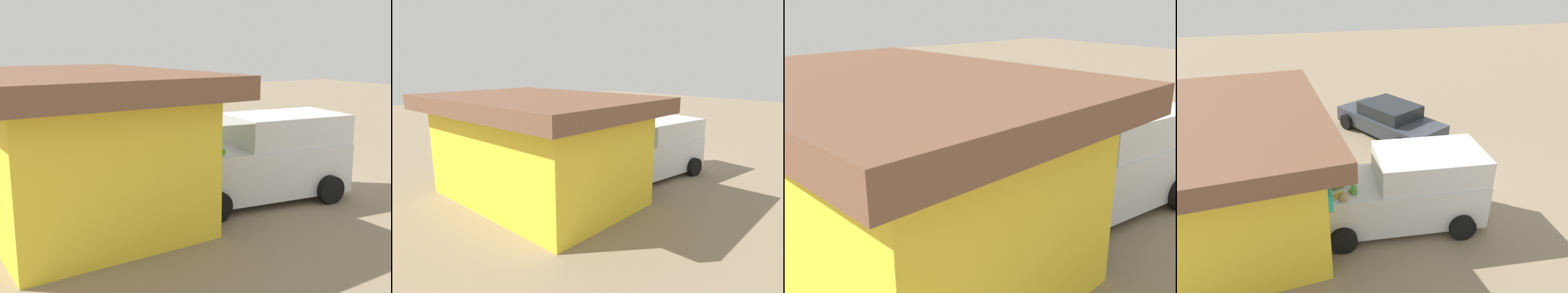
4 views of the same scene
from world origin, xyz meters
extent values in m
plane|color=gray|center=(0.00, 0.00, 0.00)|extent=(60.00, 60.00, 0.00)
cube|color=yellow|center=(-0.16, 5.17, 1.31)|extent=(5.87, 4.15, 2.61)
cube|color=#2DB7B2|center=(0.00, 3.27, 1.83)|extent=(5.29, 0.57, 0.36)
cube|color=black|center=(-1.00, 3.22, 1.00)|extent=(0.90, 0.14, 2.00)
cube|color=white|center=(1.22, 3.40, 2.09)|extent=(1.50, 0.19, 0.60)
cube|color=brown|center=(-0.16, 5.17, 2.83)|extent=(6.88, 5.16, 0.43)
cube|color=silver|center=(-1.17, 1.22, 0.74)|extent=(2.03, 4.39, 1.12)
cube|color=silver|center=(-1.22, 0.41, 1.64)|extent=(1.85, 2.76, 0.69)
cube|color=black|center=(-1.31, -0.86, 1.61)|extent=(1.48, 0.18, 0.52)
cube|color=silver|center=(-1.01, 3.54, 2.51)|extent=(1.59, 0.53, 1.06)
ellipsoid|color=silver|center=(-0.98, 2.50, 1.51)|extent=(0.51, 0.42, 0.42)
ellipsoid|color=silver|center=(-0.79, 2.52, 1.49)|extent=(0.46, 0.39, 0.39)
cylinder|color=#669B36|center=(-1.26, 2.71, 1.36)|extent=(0.24, 0.31, 0.13)
cylinder|color=#539537|center=(-0.84, 2.75, 1.37)|extent=(0.29, 0.26, 0.15)
cylinder|color=#569739|center=(-1.52, 2.37, 1.36)|extent=(0.27, 0.15, 0.13)
cylinder|color=#5F9D30|center=(-1.46, 2.41, 1.35)|extent=(0.27, 0.21, 0.12)
cube|color=black|center=(-1.02, 3.40, 0.26)|extent=(1.66, 0.19, 0.16)
cube|color=red|center=(-1.70, 3.45, 0.79)|extent=(0.14, 0.07, 0.20)
cube|color=red|center=(-0.34, 3.36, 0.79)|extent=(0.14, 0.07, 0.20)
cylinder|color=black|center=(-2.21, -0.16, 0.32)|extent=(0.26, 0.66, 0.65)
cylinder|color=black|center=(-0.33, -0.29, 0.32)|extent=(0.26, 0.66, 0.65)
cylinder|color=black|center=(-2.01, 2.74, 0.32)|extent=(0.26, 0.66, 0.65)
cylinder|color=black|center=(-0.13, 2.61, 0.32)|extent=(0.26, 0.66, 0.65)
cube|color=#383D47|center=(4.24, -0.13, 0.47)|extent=(4.78, 3.78, 0.60)
cube|color=#1E2328|center=(4.24, -0.13, 1.01)|extent=(2.65, 2.46, 0.48)
cylinder|color=black|center=(6.04, -0.26, 0.31)|extent=(0.65, 0.49, 0.62)
cylinder|color=black|center=(5.08, 1.48, 0.31)|extent=(0.65, 0.49, 0.62)
cylinder|color=black|center=(3.40, -1.73, 0.31)|extent=(0.65, 0.49, 0.62)
cylinder|color=black|center=(2.44, 0.01, 0.31)|extent=(0.65, 0.49, 0.62)
cylinder|color=#726047|center=(0.26, 2.70, 0.41)|extent=(0.15, 0.15, 0.83)
cylinder|color=#726047|center=(0.60, 2.70, 0.41)|extent=(0.15, 0.15, 0.83)
cylinder|color=#CC4C3F|center=(0.43, 2.70, 1.12)|extent=(0.35, 0.35, 0.58)
sphere|color=brown|center=(0.43, 2.70, 1.52)|extent=(0.22, 0.22, 0.22)
cylinder|color=silver|center=(0.43, 2.70, 1.65)|extent=(0.25, 0.25, 0.05)
cylinder|color=#CC4C3F|center=(0.19, 2.71, 1.13)|extent=(0.09, 0.09, 0.56)
cylinder|color=#CC4C3F|center=(0.67, 2.70, 1.13)|extent=(0.09, 0.09, 0.56)
cylinder|color=#726047|center=(-1.21, 2.71, 0.43)|extent=(0.15, 0.15, 0.87)
cylinder|color=#726047|center=(-1.34, 3.02, 0.43)|extent=(0.15, 0.15, 0.87)
cylinder|color=gold|center=(-1.48, 2.78, 1.08)|extent=(0.76, 0.58, 0.67)
sphere|color=tan|center=(-1.76, 2.66, 1.37)|extent=(0.24, 0.24, 0.24)
cylinder|color=gold|center=(-1.59, 2.47, 1.00)|extent=(0.09, 0.09, 0.58)
cylinder|color=gold|center=(-1.78, 2.91, 1.00)|extent=(0.09, 0.09, 0.58)
ellipsoid|color=silver|center=(-0.98, 3.96, 0.19)|extent=(0.62, 0.49, 0.38)
cylinder|color=#5F9240|center=(-1.14, 3.68, 0.06)|extent=(0.21, 0.26, 0.12)
cylinder|color=#4E952F|center=(-0.97, 3.77, 0.07)|extent=(0.30, 0.32, 0.13)
cylinder|color=olive|center=(-1.31, 3.78, 0.07)|extent=(0.27, 0.37, 0.14)
cylinder|color=#5CAF37|center=(-0.99, 4.29, 0.08)|extent=(0.23, 0.31, 0.16)
cylinder|color=#5C913E|center=(-1.19, 3.82, 0.08)|extent=(0.29, 0.27, 0.15)
cylinder|color=#BF3F33|center=(2.07, 2.28, 0.19)|extent=(0.30, 0.30, 0.37)
camera|label=1|loc=(-10.11, 7.60, 3.54)|focal=44.57mm
camera|label=2|loc=(-8.28, 10.71, 3.87)|focal=31.64mm
camera|label=3|loc=(-6.19, 8.35, 4.09)|focal=41.83mm
camera|label=4|loc=(-8.42, 3.56, 6.01)|focal=32.84mm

